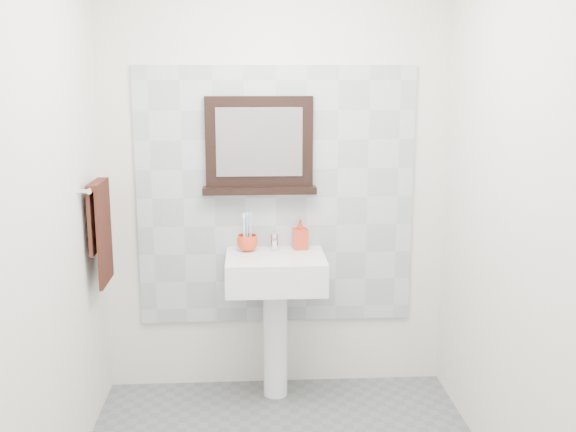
% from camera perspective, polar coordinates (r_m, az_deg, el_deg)
% --- Properties ---
extents(back_wall, '(2.00, 0.01, 2.50)m').
position_cam_1_polar(back_wall, '(3.90, -1.04, 3.07)').
color(back_wall, silver).
rests_on(back_wall, ground).
extents(front_wall, '(2.00, 0.01, 2.50)m').
position_cam_1_polar(front_wall, '(1.76, 2.02, -7.74)').
color(front_wall, silver).
rests_on(front_wall, ground).
extents(left_wall, '(0.01, 2.20, 2.50)m').
position_cam_1_polar(left_wall, '(2.94, -19.96, -0.51)').
color(left_wall, silver).
rests_on(left_wall, ground).
extents(right_wall, '(0.01, 2.20, 2.50)m').
position_cam_1_polar(right_wall, '(3.05, 19.04, -0.04)').
color(right_wall, silver).
rests_on(right_wall, ground).
extents(splashback, '(1.60, 0.02, 1.50)m').
position_cam_1_polar(splashback, '(3.91, -1.03, 1.59)').
color(splashback, '#ADB7BB').
rests_on(splashback, back_wall).
extents(pedestal_sink, '(0.55, 0.44, 0.96)m').
position_cam_1_polar(pedestal_sink, '(3.81, -1.07, -6.01)').
color(pedestal_sink, white).
rests_on(pedestal_sink, ground).
extents(toothbrush_cup, '(0.14, 0.14, 0.09)m').
position_cam_1_polar(toothbrush_cup, '(3.84, -3.46, -2.30)').
color(toothbrush_cup, red).
rests_on(toothbrush_cup, pedestal_sink).
extents(toothbrushes, '(0.05, 0.04, 0.21)m').
position_cam_1_polar(toothbrushes, '(3.83, -3.45, -1.18)').
color(toothbrushes, white).
rests_on(toothbrushes, toothbrush_cup).
extents(soap_dispenser, '(0.09, 0.09, 0.18)m').
position_cam_1_polar(soap_dispenser, '(3.87, 1.04, -1.53)').
color(soap_dispenser, red).
rests_on(soap_dispenser, pedestal_sink).
extents(framed_mirror, '(0.65, 0.11, 0.55)m').
position_cam_1_polar(framed_mirror, '(3.83, -2.45, 5.80)').
color(framed_mirror, black).
rests_on(framed_mirror, back_wall).
extents(towel_bar, '(0.07, 0.40, 0.03)m').
position_cam_1_polar(towel_bar, '(3.65, -15.88, 2.52)').
color(towel_bar, silver).
rests_on(towel_bar, left_wall).
extents(hand_towel, '(0.06, 0.30, 0.55)m').
position_cam_1_polar(hand_towel, '(3.68, -15.59, -0.70)').
color(hand_towel, black).
rests_on(hand_towel, towel_bar).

